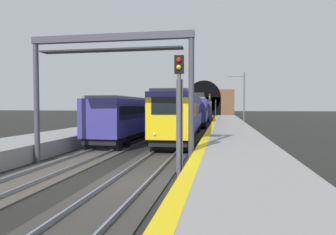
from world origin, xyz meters
TOP-DOWN VIEW (x-y plane):
  - ground_plane at (0.00, 0.00)m, footprint 320.00×320.00m
  - platform_right at (0.00, -4.29)m, footprint 112.00×4.15m
  - platform_right_edge_strip at (0.00, -2.47)m, footprint 112.00×0.50m
  - track_main_line at (0.00, 0.00)m, footprint 160.00×2.88m
  - track_adjacent_line at (0.00, 4.23)m, footprint 160.00×2.80m
  - train_main_approaching at (34.70, -0.00)m, footprint 56.86×3.25m
  - train_adjacent_platform at (28.10, 4.23)m, footprint 42.43×2.98m
  - railway_signal_near at (1.13, -1.74)m, footprint 0.39×0.38m
  - railway_signal_mid at (33.30, -1.74)m, footprint 0.39×0.38m
  - railway_signal_far at (76.15, -1.74)m, footprint 0.39×0.38m
  - overhead_signal_gantry at (3.35, 2.12)m, footprint 0.70×8.55m
  - tunnel_portal at (86.03, 2.12)m, footprint 2.54×18.97m
  - catenary_mast_near at (35.29, -6.72)m, footprint 0.22×2.45m

SIDE VIEW (x-z plane):
  - ground_plane at x=0.00m, z-range 0.00..0.00m
  - track_main_line at x=0.00m, z-range -0.06..0.15m
  - track_adjacent_line at x=0.00m, z-range -0.06..0.15m
  - platform_right at x=0.00m, z-range 0.00..0.95m
  - platform_right_edge_strip at x=0.00m, z-range 0.95..0.96m
  - train_adjacent_platform at x=28.10m, z-range -0.17..4.44m
  - train_main_approaching at x=34.70m, z-range -0.15..4.86m
  - railway_signal_far at x=76.15m, z-range 0.52..5.26m
  - railway_signal_mid at x=33.30m, z-range 0.53..5.33m
  - railway_signal_near at x=1.13m, z-range 0.44..5.56m
  - tunnel_portal at x=86.03m, z-range -1.40..9.61m
  - catenary_mast_near at x=35.29m, z-range 0.13..8.16m
  - overhead_signal_gantry at x=3.35m, z-range 1.72..8.38m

